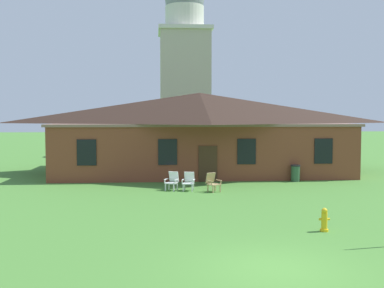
{
  "coord_description": "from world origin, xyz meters",
  "views": [
    {
      "loc": [
        -2.96,
        -11.5,
        3.87
      ],
      "look_at": [
        -1.38,
        9.34,
        2.6
      ],
      "focal_mm": 44.16,
      "sensor_mm": 36.0,
      "label": 1
    }
  ],
  "objects_px": {
    "lawn_chair_by_porch": "(172,181)",
    "fire_hydrant": "(324,220)",
    "lawn_chair_near_door": "(189,181)",
    "trash_bin": "(295,173)",
    "lawn_chair_left_end": "(213,182)"
  },
  "relations": [
    {
      "from": "lawn_chair_by_porch",
      "to": "fire_hydrant",
      "type": "distance_m",
      "value": 10.28
    },
    {
      "from": "lawn_chair_by_porch",
      "to": "lawn_chair_near_door",
      "type": "xyz_separation_m",
      "value": [
        0.84,
        -0.22,
        0.0
      ]
    },
    {
      "from": "lawn_chair_by_porch",
      "to": "trash_bin",
      "type": "height_order",
      "value": "trash_bin"
    },
    {
      "from": "lawn_chair_near_door",
      "to": "fire_hydrant",
      "type": "bearing_deg",
      "value": -66.18
    },
    {
      "from": "lawn_chair_near_door",
      "to": "fire_hydrant",
      "type": "height_order",
      "value": "lawn_chair_near_door"
    },
    {
      "from": "lawn_chair_near_door",
      "to": "trash_bin",
      "type": "bearing_deg",
      "value": 24.04
    },
    {
      "from": "fire_hydrant",
      "to": "trash_bin",
      "type": "bearing_deg",
      "value": 77.79
    },
    {
      "from": "lawn_chair_near_door",
      "to": "trash_bin",
      "type": "distance_m",
      "value": 7.09
    },
    {
      "from": "lawn_chair_by_porch",
      "to": "lawn_chair_near_door",
      "type": "height_order",
      "value": "same"
    },
    {
      "from": "lawn_chair_by_porch",
      "to": "fire_hydrant",
      "type": "bearing_deg",
      "value": -62.38
    },
    {
      "from": "lawn_chair_left_end",
      "to": "trash_bin",
      "type": "relative_size",
      "value": 0.98
    },
    {
      "from": "trash_bin",
      "to": "lawn_chair_near_door",
      "type": "bearing_deg",
      "value": -155.96
    },
    {
      "from": "lawn_chair_left_end",
      "to": "fire_hydrant",
      "type": "bearing_deg",
      "value": -72.05
    },
    {
      "from": "lawn_chair_near_door",
      "to": "lawn_chair_left_end",
      "type": "relative_size",
      "value": 1.0
    },
    {
      "from": "lawn_chair_by_porch",
      "to": "lawn_chair_left_end",
      "type": "bearing_deg",
      "value": -17.82
    }
  ]
}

